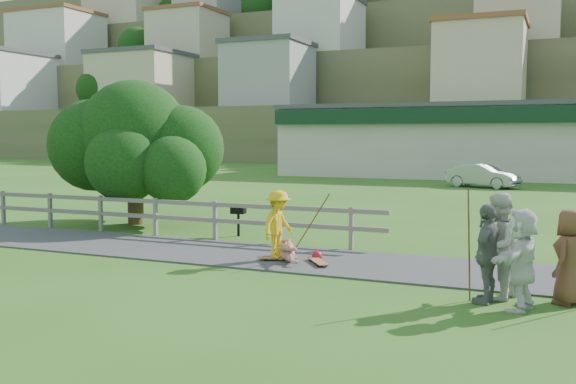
# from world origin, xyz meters

# --- Properties ---
(ground) EXTENTS (260.00, 260.00, 0.00)m
(ground) POSITION_xyz_m (0.00, 0.00, 0.00)
(ground) COLOR #2D5B1A
(ground) RESTS_ON ground
(path) EXTENTS (34.00, 3.00, 0.04)m
(path) POSITION_xyz_m (0.00, 1.50, 0.02)
(path) COLOR #363639
(path) RESTS_ON ground
(fence) EXTENTS (15.05, 0.10, 1.10)m
(fence) POSITION_xyz_m (-4.62, 3.30, 0.72)
(fence) COLOR slate
(fence) RESTS_ON ground
(strip_mall) EXTENTS (32.50, 10.75, 5.10)m
(strip_mall) POSITION_xyz_m (4.00, 34.94, 2.58)
(strip_mall) COLOR #BEB5A6
(strip_mall) RESTS_ON ground
(hillside) EXTENTS (220.00, 67.00, 47.50)m
(hillside) POSITION_xyz_m (0.00, 91.31, 14.41)
(hillside) COLOR #4E5532
(hillside) RESTS_ON ground
(skater_rider) EXTENTS (0.75, 1.10, 1.57)m
(skater_rider) POSITION_xyz_m (0.94, 1.08, 0.78)
(skater_rider) COLOR yellow
(skater_rider) RESTS_ON ground
(skater_fallen) EXTENTS (1.50, 1.17, 0.57)m
(skater_fallen) POSITION_xyz_m (1.14, 1.15, 0.28)
(skater_fallen) COLOR tan
(skater_fallen) RESTS_ON ground
(spectator_a) EXTENTS (0.97, 1.11, 1.92)m
(spectator_a) POSITION_xyz_m (5.92, -0.47, 0.96)
(spectator_a) COLOR silver
(spectator_a) RESTS_ON ground
(spectator_b) EXTENTS (0.64, 1.10, 1.75)m
(spectator_b) POSITION_xyz_m (5.78, -0.83, 0.88)
(spectator_b) COLOR slate
(spectator_b) RESTS_ON ground
(spectator_c) EXTENTS (0.79, 0.95, 1.66)m
(spectator_c) POSITION_xyz_m (7.10, -0.34, 0.83)
(spectator_c) COLOR brown
(spectator_c) RESTS_ON ground
(spectator_d) EXTENTS (0.90, 1.68, 1.73)m
(spectator_d) POSITION_xyz_m (6.36, -1.07, 0.86)
(spectator_d) COLOR silver
(spectator_d) RESTS_ON ground
(car_silver) EXTENTS (4.28, 2.69, 1.33)m
(car_silver) POSITION_xyz_m (2.85, 25.01, 0.67)
(car_silver) COLOR #9A9EA1
(car_silver) RESTS_ON ground
(tree) EXTENTS (5.83, 5.83, 3.71)m
(tree) POSITION_xyz_m (-6.02, 5.08, 1.86)
(tree) COLOR black
(tree) RESTS_ON ground
(bbq) EXTENTS (0.45, 0.37, 0.88)m
(bbq) POSITION_xyz_m (-1.68, 4.11, 0.44)
(bbq) COLOR black
(bbq) RESTS_ON ground
(longboard_rider) EXTENTS (0.88, 0.55, 0.10)m
(longboard_rider) POSITION_xyz_m (0.94, 1.08, 0.05)
(longboard_rider) COLOR olive
(longboard_rider) RESTS_ON ground
(longboard_fallen) EXTENTS (0.76, 0.90, 0.11)m
(longboard_fallen) POSITION_xyz_m (1.94, 1.05, 0.05)
(longboard_fallen) COLOR olive
(longboard_fallen) RESTS_ON ground
(helmet) EXTENTS (0.25, 0.25, 0.25)m
(helmet) POSITION_xyz_m (1.74, 1.50, 0.12)
(helmet) COLOR #B90F2B
(helmet) RESTS_ON ground
(pole_rider) EXTENTS (0.03, 0.03, 1.89)m
(pole_rider) POSITION_xyz_m (1.54, 1.48, 0.95)
(pole_rider) COLOR brown
(pole_rider) RESTS_ON ground
(pole_spec_left) EXTENTS (0.03, 0.03, 2.02)m
(pole_spec_left) POSITION_xyz_m (5.46, -0.79, 1.01)
(pole_spec_left) COLOR brown
(pole_spec_left) RESTS_ON ground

